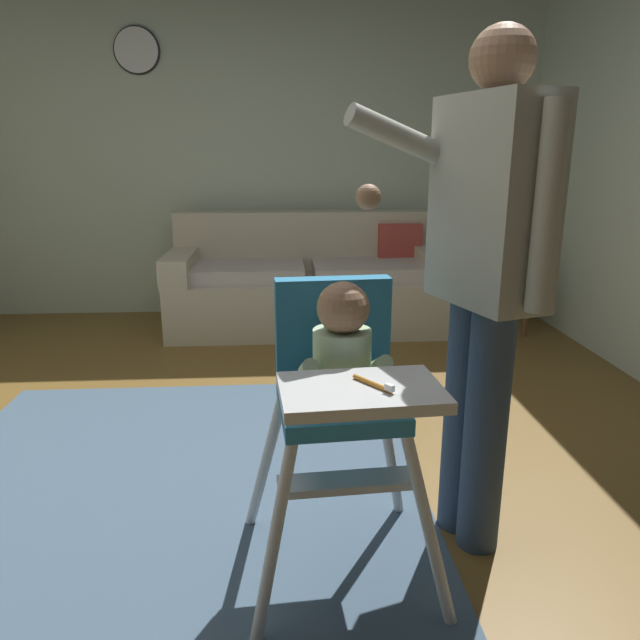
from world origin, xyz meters
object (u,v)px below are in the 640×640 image
Objects in this scene: sippy_cup at (505,256)px; wall_clock at (137,50)px; couch at (309,284)px; high_chair at (341,376)px; adult_standing at (485,274)px; side_table at (497,281)px.

sippy_cup is 0.29× the size of wall_clock.
wall_clock is at bearing -110.53° from couch.
couch is 2.17× the size of high_chair.
high_chair is 0.56m from adult_standing.
adult_standing is at bearing 8.97° from couch.
wall_clock reaches higher than adult_standing.
wall_clock is at bearing -79.16° from adult_standing.
adult_standing is at bearing -112.55° from sippy_cup.
high_chair is (-0.04, -2.83, 0.33)m from couch.
couch is 2.19m from wall_clock.
sippy_cup is at bearing -14.60° from wall_clock.
wall_clock is (-2.72, 0.71, 1.48)m from sippy_cup.
adult_standing is 16.56× the size of sippy_cup.
sippy_cup reaches higher than side_table.
adult_standing reaches higher than side_table.
couch is at bearing 170.65° from side_table.
couch is 1.48m from sippy_cup.
adult_standing is (0.42, -2.68, 0.61)m from couch.
side_table is 1.49× the size of wall_clock.
side_table is at bearing -129.08° from adult_standing.
couch reaches higher than side_table.
wall_clock is (-2.67, 0.71, 1.67)m from side_table.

